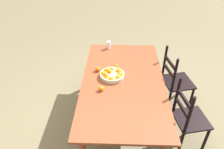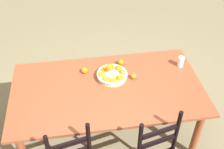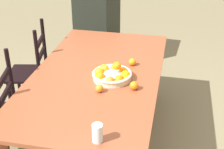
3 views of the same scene
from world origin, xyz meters
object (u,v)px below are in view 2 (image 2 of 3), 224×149
(fruit_bowl, at_px, (112,75))
(orange_loose_1, at_px, (84,70))
(dining_table, at_px, (107,94))
(orange_loose_0, at_px, (134,76))
(orange_loose_2, at_px, (121,62))
(drinking_glass, at_px, (181,62))

(fruit_bowl, distance_m, orange_loose_1, 0.30)
(dining_table, xyz_separation_m, orange_loose_0, (-0.29, -0.10, 0.12))
(orange_loose_2, height_order, drinking_glass, drinking_glass)
(fruit_bowl, bearing_deg, orange_loose_2, -122.89)
(fruit_bowl, distance_m, drinking_glass, 0.78)
(dining_table, relative_size, fruit_bowl, 5.96)
(orange_loose_0, distance_m, orange_loose_2, 0.27)
(orange_loose_2, xyz_separation_m, drinking_glass, (-0.64, 0.12, 0.03))
(dining_table, bearing_deg, fruit_bowl, -115.76)
(orange_loose_1, height_order, orange_loose_2, orange_loose_2)
(orange_loose_0, xyz_separation_m, orange_loose_1, (0.50, -0.17, 0.00))
(dining_table, relative_size, drinking_glass, 16.15)
(fruit_bowl, relative_size, orange_loose_1, 5.03)
(orange_loose_0, bearing_deg, orange_loose_1, -19.10)
(fruit_bowl, bearing_deg, orange_loose_1, -24.02)
(orange_loose_0, bearing_deg, drinking_glass, -167.23)
(dining_table, height_order, orange_loose_0, orange_loose_0)
(dining_table, height_order, drinking_glass, drinking_glass)
(orange_loose_0, xyz_separation_m, drinking_glass, (-0.55, -0.13, 0.03))
(dining_table, distance_m, orange_loose_2, 0.42)
(orange_loose_0, xyz_separation_m, orange_loose_2, (0.09, -0.25, 0.00))
(fruit_bowl, distance_m, orange_loose_2, 0.24)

